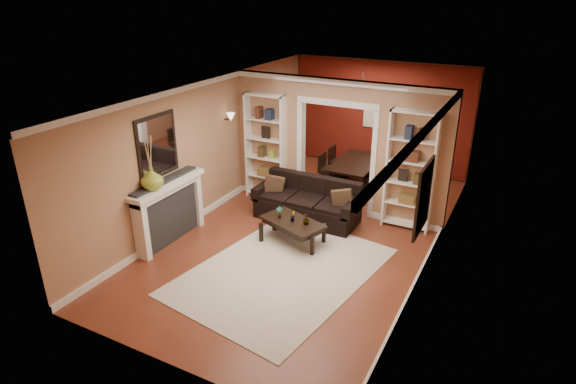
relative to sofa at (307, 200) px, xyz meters
The scene contains 30 objects.
floor 0.67m from the sofa, 57.56° to the right, with size 8.00×8.00×0.00m, color brown.
ceiling 2.35m from the sofa, 57.56° to the right, with size 8.00×8.00×0.00m, color white.
wall_back 3.68m from the sofa, 85.39° to the left, with size 8.00×8.00×0.00m, color #AA7959.
wall_front 4.56m from the sofa, 86.32° to the right, with size 8.00×8.00×0.00m, color #AA7959.
wall_left 2.22m from the sofa, 167.09° to the right, with size 8.00×8.00×0.00m, color #AA7959.
wall_right 2.74m from the sofa, 10.06° to the right, with size 8.00×8.00×0.00m, color #AA7959.
partition_wall 1.23m from the sofa, 69.12° to the left, with size 4.50×0.15×2.70m, color #AA7959.
red_back_panel 3.65m from the sofa, 85.35° to the left, with size 4.44×0.04×2.64m, color maroon.
dining_window 3.67m from the sofa, 85.30° to the left, with size 0.78×0.03×0.98m, color #8CA5CC.
area_rug 2.04m from the sofa, 76.12° to the right, with size 2.50×3.50×0.01m, color beige.
sofa is the anchor object (origin of this frame).
pillow_left 0.77m from the sofa, behind, with size 0.39×0.11×0.39m, color #503722.
pillow_right 0.77m from the sofa, ahead, with size 0.38×0.11×0.38m, color #503722.
coffee_table 1.02m from the sofa, 79.98° to the right, with size 1.15×0.62×0.44m, color black.
plant_left 1.00m from the sofa, 95.42° to the right, with size 0.11×0.08×0.22m, color #336626.
plant_center 1.01m from the sofa, 79.98° to the right, with size 0.10×0.08×0.19m, color #336626.
plant_right 1.09m from the sofa, 65.86° to the right, with size 0.11×0.11×0.20m, color #336626.
bookshelf_left 1.57m from the sofa, 155.35° to the left, with size 0.90×0.30×2.30m, color white.
bookshelf_right 2.06m from the sofa, 17.53° to the left, with size 0.90×0.30×2.30m, color white.
fireplace 2.66m from the sofa, 132.77° to the right, with size 0.32×1.70×1.16m, color white.
vase 3.08m from the sofa, 128.02° to the right, with size 0.38×0.38×0.40m, color olive.
mirror 3.08m from the sofa, 134.91° to the right, with size 0.03×0.95×1.10m, color silver.
wall_sconce 2.34m from the sofa, behind, with size 0.18×0.18×0.22m, color #FFE0A5.
framed_art 3.10m from the sofa, 30.15° to the right, with size 0.04×0.85×1.05m, color black.
dining_table 2.15m from the sofa, 82.64° to the left, with size 0.94×1.68×0.59m, color black.
dining_chair_nw 1.85m from the sofa, 98.59° to the left, with size 0.39×0.39×0.79m, color black.
dining_chair_ne 2.00m from the sofa, 65.68° to the left, with size 0.41×0.41×0.84m, color black.
dining_chair_sw 2.44m from the sofa, 96.49° to the left, with size 0.39×0.39×0.80m, color black.
dining_chair_se 2.56m from the sofa, 71.22° to the left, with size 0.45×0.45×0.91m, color black.
chandelier 2.78m from the sofa, 82.75° to the left, with size 0.50×0.50×0.30m, color #331D17.
Camera 1 is at (3.39, -7.44, 4.34)m, focal length 30.00 mm.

